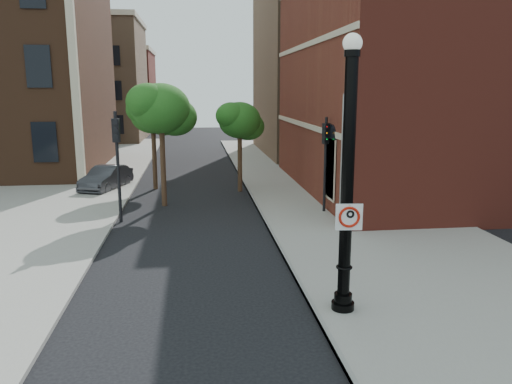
{
  "coord_description": "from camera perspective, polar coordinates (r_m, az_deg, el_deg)",
  "views": [
    {
      "loc": [
        -0.75,
        -11.33,
        5.33
      ],
      "look_at": [
        0.91,
        2.0,
        2.55
      ],
      "focal_mm": 35.0,
      "sensor_mm": 36.0,
      "label": 1
    }
  ],
  "objects": [
    {
      "name": "brick_wall_building",
      "position": [
        30.38,
        27.0,
        12.2
      ],
      "size": [
        22.3,
        16.3,
        12.5
      ],
      "color": "maroon",
      "rests_on": "ground"
    },
    {
      "name": "bg_building_red",
      "position": [
        70.24,
        -16.63,
        10.94
      ],
      "size": [
        12.0,
        12.0,
        10.0
      ],
      "primitive_type": "cube",
      "color": "maroon",
      "rests_on": "ground"
    },
    {
      "name": "bg_building_tan_b",
      "position": [
        44.63,
        15.37,
        13.43
      ],
      "size": [
        22.0,
        14.0,
        14.0
      ],
      "primitive_type": "cube",
      "color": "#8C684C",
      "rests_on": "ground"
    },
    {
      "name": "traffic_signal_left",
      "position": [
        20.59,
        -15.6,
        4.82
      ],
      "size": [
        0.29,
        0.37,
        4.48
      ],
      "rotation": [
        0.0,
        0.0,
        -0.03
      ],
      "color": "black",
      "rests_on": "ground"
    },
    {
      "name": "ground",
      "position": [
        12.54,
        -3.1,
        -13.47
      ],
      "size": [
        120.0,
        120.0,
        0.0
      ],
      "primitive_type": "plane",
      "color": "black",
      "rests_on": "ground"
    },
    {
      "name": "sidewalk_right",
      "position": [
        22.99,
        10.17,
        -1.75
      ],
      "size": [
        8.0,
        60.0,
        0.12
      ],
      "primitive_type": "cube",
      "color": "gray",
      "rests_on": "ground"
    },
    {
      "name": "utility_pole",
      "position": [
        19.2,
        9.79,
        3.28
      ],
      "size": [
        0.1,
        0.1,
        5.16
      ],
      "primitive_type": "cylinder",
      "color": "#999999",
      "rests_on": "ground"
    },
    {
      "name": "curb_edge",
      "position": [
        22.15,
        0.36,
        -2.05
      ],
      "size": [
        0.1,
        60.0,
        0.14
      ],
      "primitive_type": "cube",
      "color": "gray",
      "rests_on": "ground"
    },
    {
      "name": "sidewalk_left",
      "position": [
        30.92,
        -22.47,
        0.98
      ],
      "size": [
        10.0,
        50.0,
        0.12
      ],
      "primitive_type": "cube",
      "color": "gray",
      "rests_on": "ground"
    },
    {
      "name": "street_tree_b",
      "position": [
        27.22,
        -11.65,
        8.55
      ],
      "size": [
        2.78,
        2.51,
        5.01
      ],
      "color": "#321E14",
      "rests_on": "ground"
    },
    {
      "name": "traffic_signal_right",
      "position": [
        21.43,
        7.96,
        4.84
      ],
      "size": [
        0.33,
        0.37,
        4.18
      ],
      "rotation": [
        0.0,
        0.0,
        0.34
      ],
      "color": "black",
      "rests_on": "ground"
    },
    {
      "name": "no_parking_sign",
      "position": [
        11.63,
        10.6,
        -2.8
      ],
      "size": [
        0.62,
        0.12,
        0.62
      ],
      "rotation": [
        0.0,
        0.0,
        -0.11
      ],
      "color": "white",
      "rests_on": "ground"
    },
    {
      "name": "street_tree_a",
      "position": [
        23.08,
        -10.71,
        9.23
      ],
      "size": [
        3.11,
        2.81,
        5.6
      ],
      "color": "#321E14",
      "rests_on": "ground"
    },
    {
      "name": "bg_building_tan_a",
      "position": [
        56.47,
        -19.01,
        11.74
      ],
      "size": [
        12.0,
        12.0,
        12.0
      ],
      "primitive_type": "cube",
      "color": "#8C684C",
      "rests_on": "ground"
    },
    {
      "name": "street_tree_c",
      "position": [
        26.07,
        -1.83,
        8.08
      ],
      "size": [
        2.6,
        2.35,
        4.69
      ],
      "color": "#321E14",
      "rests_on": "ground"
    },
    {
      "name": "parked_car",
      "position": [
        28.0,
        -16.74,
        1.55
      ],
      "size": [
        2.51,
        4.15,
        1.29
      ],
      "primitive_type": "imported",
      "rotation": [
        0.0,
        0.0,
        -0.31
      ],
      "color": "#303136",
      "rests_on": "ground"
    },
    {
      "name": "lamppost",
      "position": [
        11.66,
        10.36,
        0.03
      ],
      "size": [
        0.55,
        0.55,
        6.52
      ],
      "color": "black",
      "rests_on": "ground"
    }
  ]
}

